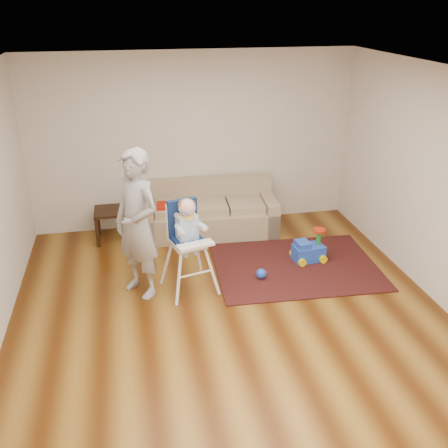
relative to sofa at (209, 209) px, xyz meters
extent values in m
plane|color=#482308|center=(-0.15, -2.30, -0.40)|extent=(5.50, 5.50, 0.00)
cube|color=beige|center=(-0.15, 0.45, 0.95)|extent=(5.00, 0.04, 2.70)
cube|color=beige|center=(2.35, -2.30, 0.95)|extent=(0.04, 5.50, 2.70)
cube|color=white|center=(-0.15, -2.30, 2.30)|extent=(5.00, 5.50, 0.04)
cube|color=#B1180B|center=(-0.56, -0.05, 0.13)|extent=(0.49, 0.33, 0.04)
cube|color=black|center=(0.97, -1.33, -0.39)|extent=(2.28, 1.76, 0.02)
sphere|color=blue|center=(0.41, -1.56, -0.31)|extent=(0.13, 0.13, 0.13)
cylinder|color=blue|center=(-0.60, -1.70, 0.69)|extent=(0.04, 0.12, 0.01)
imported|color=#9B9B9D|center=(-1.12, -1.54, 0.52)|extent=(0.76, 0.80, 1.84)
camera|label=1|loc=(-1.20, -6.99, 2.96)|focal=40.00mm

